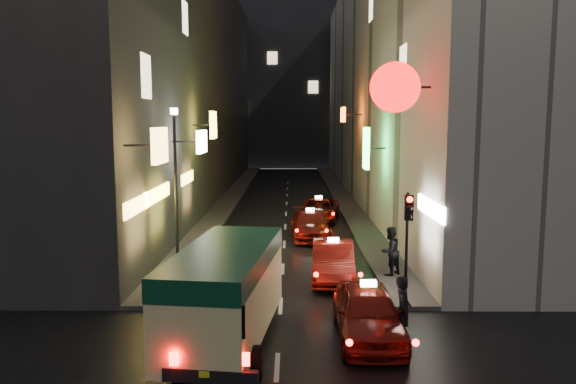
{
  "coord_description": "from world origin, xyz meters",
  "views": [
    {
      "loc": [
        0.34,
        -8.85,
        5.88
      ],
      "look_at": [
        0.21,
        13.0,
        3.11
      ],
      "focal_mm": 35.0,
      "sensor_mm": 36.0,
      "label": 1
    }
  ],
  "objects_px": {
    "taxi_near": "(368,308)",
    "lamp_post": "(176,176)",
    "pedestrian_crossing": "(403,305)",
    "traffic_light": "(408,224)",
    "minibus": "(226,284)"
  },
  "relations": [
    {
      "from": "pedestrian_crossing",
      "to": "traffic_light",
      "type": "xyz_separation_m",
      "value": [
        0.7,
        2.99,
        1.65
      ]
    },
    {
      "from": "taxi_near",
      "to": "lamp_post",
      "type": "bearing_deg",
      "value": 132.57
    },
    {
      "from": "traffic_light",
      "to": "taxi_near",
      "type": "bearing_deg",
      "value": -120.63
    },
    {
      "from": "minibus",
      "to": "taxi_near",
      "type": "bearing_deg",
      "value": 6.4
    },
    {
      "from": "traffic_light",
      "to": "lamp_post",
      "type": "relative_size",
      "value": 0.56
    },
    {
      "from": "minibus",
      "to": "traffic_light",
      "type": "distance_m",
      "value": 6.29
    },
    {
      "from": "minibus",
      "to": "traffic_light",
      "type": "height_order",
      "value": "traffic_light"
    },
    {
      "from": "minibus",
      "to": "taxi_near",
      "type": "relative_size",
      "value": 1.18
    },
    {
      "from": "taxi_near",
      "to": "traffic_light",
      "type": "xyz_separation_m",
      "value": [
        1.58,
        2.67,
        1.84
      ]
    },
    {
      "from": "taxi_near",
      "to": "pedestrian_crossing",
      "type": "relative_size",
      "value": 2.58
    },
    {
      "from": "pedestrian_crossing",
      "to": "lamp_post",
      "type": "xyz_separation_m",
      "value": [
        -7.5,
        7.52,
        2.69
      ]
    },
    {
      "from": "lamp_post",
      "to": "traffic_light",
      "type": "bearing_deg",
      "value": -28.91
    },
    {
      "from": "taxi_near",
      "to": "lamp_post",
      "type": "xyz_separation_m",
      "value": [
        -6.62,
        7.2,
        2.87
      ]
    },
    {
      "from": "traffic_light",
      "to": "lamp_post",
      "type": "xyz_separation_m",
      "value": [
        -8.2,
        4.53,
        1.04
      ]
    },
    {
      "from": "traffic_light",
      "to": "lamp_post",
      "type": "distance_m",
      "value": 9.42
    }
  ]
}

